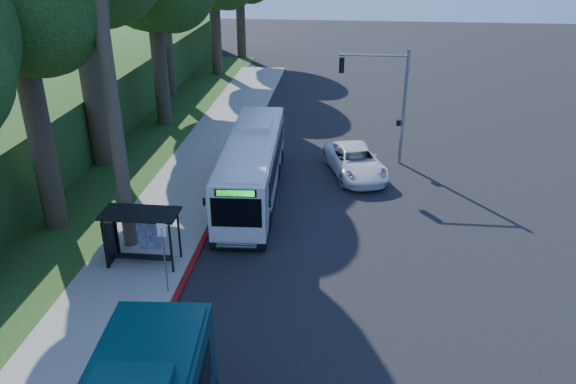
# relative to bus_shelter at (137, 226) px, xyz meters

# --- Properties ---
(ground) EXTENTS (140.00, 140.00, 0.00)m
(ground) POSITION_rel_bus_shelter_xyz_m (7.26, 2.86, -1.81)
(ground) COLOR black
(ground) RESTS_ON ground
(sidewalk) EXTENTS (4.50, 70.00, 0.12)m
(sidewalk) POSITION_rel_bus_shelter_xyz_m (-0.04, 2.86, -1.75)
(sidewalk) COLOR gray
(sidewalk) RESTS_ON ground
(red_curb) EXTENTS (0.25, 30.00, 0.13)m
(red_curb) POSITION_rel_bus_shelter_xyz_m (2.26, -1.14, -1.74)
(red_curb) COLOR maroon
(red_curb) RESTS_ON ground
(grass_verge) EXTENTS (8.00, 70.00, 0.06)m
(grass_verge) POSITION_rel_bus_shelter_xyz_m (-5.74, 7.86, -1.78)
(grass_verge) COLOR #234719
(grass_verge) RESTS_ON ground
(bus_shelter) EXTENTS (3.20, 1.51, 2.55)m
(bus_shelter) POSITION_rel_bus_shelter_xyz_m (0.00, 0.00, 0.00)
(bus_shelter) COLOR black
(bus_shelter) RESTS_ON ground
(stop_sign_pole) EXTENTS (0.35, 0.06, 3.17)m
(stop_sign_pole) POSITION_rel_bus_shelter_xyz_m (1.86, -2.14, 0.28)
(stop_sign_pole) COLOR gray
(stop_sign_pole) RESTS_ON ground
(traffic_signal_pole) EXTENTS (4.10, 0.30, 7.00)m
(traffic_signal_pole) POSITION_rel_bus_shelter_xyz_m (11.04, 12.86, 2.62)
(traffic_signal_pole) COLOR gray
(traffic_signal_pole) RESTS_ON ground
(white_bus) EXTENTS (3.11, 12.14, 3.59)m
(white_bus) POSITION_rel_bus_shelter_xyz_m (3.75, 7.38, -0.05)
(white_bus) COLOR silver
(white_bus) RESTS_ON ground
(pickup) EXTENTS (4.28, 6.38, 1.63)m
(pickup) POSITION_rel_bus_shelter_xyz_m (9.31, 10.72, -0.99)
(pickup) COLOR white
(pickup) RESTS_ON ground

